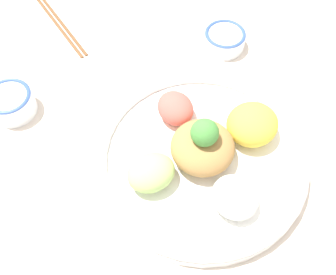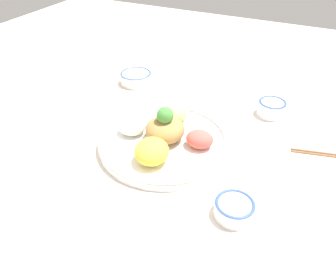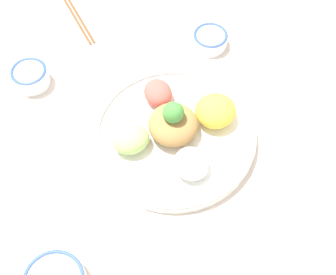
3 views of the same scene
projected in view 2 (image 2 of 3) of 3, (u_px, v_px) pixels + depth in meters
ground_plane at (157, 142)px, 0.87m from camera, size 2.40×2.40×0.00m
salad_platter at (164, 138)px, 0.85m from camera, size 0.35×0.35×0.11m
sauce_bowl_red at (234, 208)px, 0.66m from camera, size 0.08×0.08×0.04m
rice_bowl_blue at (272, 107)px, 0.97m from camera, size 0.08×0.08×0.05m
sauce_bowl_dark at (136, 77)px, 1.14m from camera, size 0.11×0.11×0.04m
serving_spoon_main at (17, 169)px, 0.78m from camera, size 0.06×0.13×0.01m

